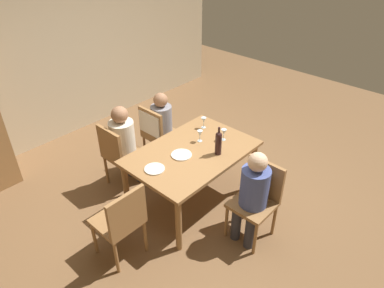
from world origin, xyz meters
TOP-DOWN VIEW (x-y plane):
  - ground_plane at (0.00, 0.00)m, footprint 10.00×10.00m
  - rear_room_partition at (0.00, 2.71)m, footprint 6.40×0.12m
  - dining_table at (0.00, 0.00)m, footprint 1.51×1.01m
  - chair_near at (0.09, -0.89)m, footprint 0.44×0.44m
  - chair_far_left at (-0.43, 0.89)m, footprint 0.44×0.44m
  - chair_far_right at (0.22, 0.89)m, footprint 0.46×0.44m
  - chair_left_end at (-1.13, -0.09)m, footprint 0.44×0.44m
  - person_woman_host at (-0.03, -0.89)m, footprint 0.35×0.30m
  - person_man_bearded at (-0.31, 0.89)m, footprint 0.36×0.32m
  - person_man_guest at (0.37, 0.89)m, footprint 0.34×0.29m
  - wine_bottle_tall_green at (0.17, -0.26)m, footprint 0.08×0.08m
  - wine_glass_near_left at (0.23, 0.08)m, footprint 0.07×0.07m
  - wine_glass_centre at (0.45, -0.12)m, footprint 0.07×0.07m
  - wine_glass_near_right at (0.51, 0.26)m, footprint 0.07×0.07m
  - dinner_plate_host at (-0.15, 0.03)m, footprint 0.24×0.24m
  - dinner_plate_guest_left at (-0.54, 0.06)m, footprint 0.22×0.22m

SIDE VIEW (x-z plane):
  - ground_plane at x=0.00m, z-range 0.00..0.00m
  - chair_near at x=0.09m, z-range 0.07..0.99m
  - chair_far_left at x=-0.43m, z-range 0.07..0.99m
  - chair_left_end at x=-1.13m, z-range 0.07..0.99m
  - chair_far_right at x=0.22m, z-range 0.13..1.05m
  - person_man_guest at x=0.37m, z-range 0.09..1.19m
  - person_woman_host at x=-0.03m, z-range 0.09..1.22m
  - dining_table at x=0.00m, z-range 0.29..1.04m
  - person_man_bearded at x=-0.31m, z-range 0.09..1.24m
  - dinner_plate_host at x=-0.15m, z-range 0.75..0.77m
  - dinner_plate_guest_left at x=-0.54m, z-range 0.75..0.77m
  - wine_glass_near_left at x=0.23m, z-range 0.78..0.93m
  - wine_glass_centre at x=0.45m, z-range 0.78..0.93m
  - wine_glass_near_right at x=0.51m, z-range 0.78..0.93m
  - wine_bottle_tall_green at x=0.17m, z-range 0.73..1.08m
  - rear_room_partition at x=0.00m, z-range 0.00..2.70m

